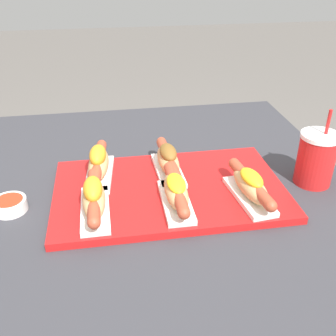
{
  "coord_description": "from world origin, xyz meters",
  "views": [
    {
      "loc": [
        -0.07,
        -0.75,
        1.22
      ],
      "look_at": [
        0.06,
        0.04,
        0.76
      ],
      "focal_mm": 42.0,
      "sensor_mm": 36.0,
      "label": 1
    }
  ],
  "objects_px": {
    "hot_dog_2": "(250,186)",
    "sauce_bowl": "(10,205)",
    "drink_cup": "(316,159)",
    "hot_dog_4": "(168,160)",
    "hot_dog_0": "(94,198)",
    "hot_dog_3": "(99,164)",
    "hot_dog_1": "(176,191)",
    "serving_tray": "(169,190)"
  },
  "relations": [
    {
      "from": "hot_dog_2",
      "to": "serving_tray",
      "type": "bearing_deg",
      "value": 155.78
    },
    {
      "from": "hot_dog_2",
      "to": "hot_dog_0",
      "type": "bearing_deg",
      "value": 179.47
    },
    {
      "from": "serving_tray",
      "to": "hot_dog_3",
      "type": "xyz_separation_m",
      "value": [
        -0.16,
        0.08,
        0.04
      ]
    },
    {
      "from": "hot_dog_3",
      "to": "drink_cup",
      "type": "bearing_deg",
      "value": -9.08
    },
    {
      "from": "serving_tray",
      "to": "hot_dog_1",
      "type": "bearing_deg",
      "value": -87.73
    },
    {
      "from": "hot_dog_2",
      "to": "drink_cup",
      "type": "relative_size",
      "value": 1.08
    },
    {
      "from": "hot_dog_4",
      "to": "drink_cup",
      "type": "relative_size",
      "value": 1.08
    },
    {
      "from": "hot_dog_0",
      "to": "sauce_bowl",
      "type": "distance_m",
      "value": 0.2
    },
    {
      "from": "hot_dog_1",
      "to": "hot_dog_2",
      "type": "xyz_separation_m",
      "value": [
        0.17,
        -0.01,
        0.0
      ]
    },
    {
      "from": "serving_tray",
      "to": "hot_dog_3",
      "type": "distance_m",
      "value": 0.18
    },
    {
      "from": "hot_dog_4",
      "to": "drink_cup",
      "type": "distance_m",
      "value": 0.36
    },
    {
      "from": "hot_dog_0",
      "to": "sauce_bowl",
      "type": "bearing_deg",
      "value": 161.86
    },
    {
      "from": "hot_dog_1",
      "to": "hot_dog_3",
      "type": "distance_m",
      "value": 0.22
    },
    {
      "from": "hot_dog_0",
      "to": "hot_dog_1",
      "type": "height_order",
      "value": "hot_dog_0"
    },
    {
      "from": "serving_tray",
      "to": "hot_dog_3",
      "type": "bearing_deg",
      "value": 154.98
    },
    {
      "from": "hot_dog_1",
      "to": "serving_tray",
      "type": "bearing_deg",
      "value": 92.27
    },
    {
      "from": "hot_dog_1",
      "to": "sauce_bowl",
      "type": "relative_size",
      "value": 2.8
    },
    {
      "from": "hot_dog_3",
      "to": "drink_cup",
      "type": "xyz_separation_m",
      "value": [
        0.52,
        -0.08,
        0.01
      ]
    },
    {
      "from": "hot_dog_2",
      "to": "sauce_bowl",
      "type": "distance_m",
      "value": 0.54
    },
    {
      "from": "serving_tray",
      "to": "sauce_bowl",
      "type": "distance_m",
      "value": 0.36
    },
    {
      "from": "hot_dog_1",
      "to": "sauce_bowl",
      "type": "bearing_deg",
      "value": 170.75
    },
    {
      "from": "hot_dog_0",
      "to": "hot_dog_1",
      "type": "xyz_separation_m",
      "value": [
        0.18,
        0.0,
        -0.0
      ]
    },
    {
      "from": "hot_dog_1",
      "to": "hot_dog_3",
      "type": "bearing_deg",
      "value": 138.36
    },
    {
      "from": "serving_tray",
      "to": "sauce_bowl",
      "type": "xyz_separation_m",
      "value": [
        -0.36,
        -0.01,
        0.01
      ]
    },
    {
      "from": "hot_dog_3",
      "to": "hot_dog_4",
      "type": "bearing_deg",
      "value": -2.88
    },
    {
      "from": "drink_cup",
      "to": "hot_dog_1",
      "type": "bearing_deg",
      "value": -169.91
    },
    {
      "from": "sauce_bowl",
      "to": "hot_dog_4",
      "type": "bearing_deg",
      "value": 12.01
    },
    {
      "from": "sauce_bowl",
      "to": "drink_cup",
      "type": "xyz_separation_m",
      "value": [
        0.72,
        0.0,
        0.05
      ]
    },
    {
      "from": "hot_dog_1",
      "to": "hot_dog_3",
      "type": "relative_size",
      "value": 1.0
    },
    {
      "from": "hot_dog_4",
      "to": "sauce_bowl",
      "type": "height_order",
      "value": "hot_dog_4"
    },
    {
      "from": "hot_dog_0",
      "to": "hot_dog_3",
      "type": "distance_m",
      "value": 0.15
    },
    {
      "from": "hot_dog_0",
      "to": "hot_dog_2",
      "type": "xyz_separation_m",
      "value": [
        0.34,
        -0.0,
        -0.0
      ]
    },
    {
      "from": "hot_dog_0",
      "to": "hot_dog_3",
      "type": "bearing_deg",
      "value": 85.68
    },
    {
      "from": "sauce_bowl",
      "to": "serving_tray",
      "type": "bearing_deg",
      "value": 1.83
    },
    {
      "from": "hot_dog_1",
      "to": "hot_dog_2",
      "type": "relative_size",
      "value": 1.01
    },
    {
      "from": "hot_dog_2",
      "to": "sauce_bowl",
      "type": "xyz_separation_m",
      "value": [
        -0.53,
        0.06,
        -0.04
      ]
    },
    {
      "from": "hot_dog_2",
      "to": "hot_dog_4",
      "type": "height_order",
      "value": "hot_dog_4"
    },
    {
      "from": "serving_tray",
      "to": "hot_dog_4",
      "type": "height_order",
      "value": "hot_dog_4"
    },
    {
      "from": "hot_dog_2",
      "to": "drink_cup",
      "type": "xyz_separation_m",
      "value": [
        0.19,
        0.07,
        0.02
      ]
    },
    {
      "from": "hot_dog_0",
      "to": "sauce_bowl",
      "type": "height_order",
      "value": "hot_dog_0"
    },
    {
      "from": "hot_dog_0",
      "to": "hot_dog_4",
      "type": "distance_m",
      "value": 0.23
    },
    {
      "from": "hot_dog_4",
      "to": "sauce_bowl",
      "type": "distance_m",
      "value": 0.38
    }
  ]
}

